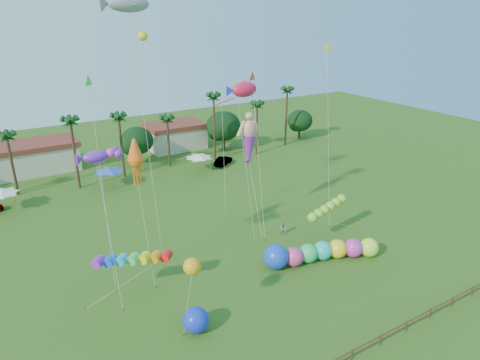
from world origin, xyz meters
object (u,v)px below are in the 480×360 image
spectator_b (283,229)px  blue_ball (196,320)px  car_b (223,161)px  caterpillar_inflatable (317,252)px

spectator_b → blue_ball: size_ratio=0.77×
car_b → blue_ball: size_ratio=1.97×
car_b → blue_ball: (-21.55, -34.27, 0.38)m
car_b → caterpillar_inflatable: size_ratio=0.34×
car_b → spectator_b: bearing=131.7°
car_b → blue_ball: blue_ball is taller
caterpillar_inflatable → car_b: bearing=95.9°
spectator_b → blue_ball: 18.12m
caterpillar_inflatable → spectator_b: bearing=104.3°
car_b → spectator_b: 25.68m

